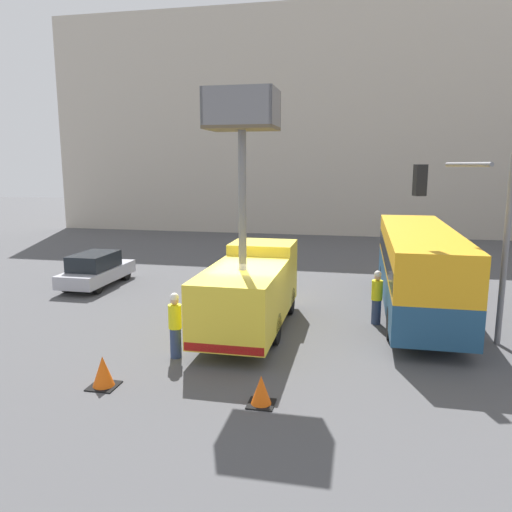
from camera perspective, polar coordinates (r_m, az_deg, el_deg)
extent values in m
plane|color=#4C4C4F|center=(16.35, -0.16, -9.13)|extent=(120.00, 120.00, 0.00)
cube|color=#BCB2A3|center=(44.23, 7.95, 14.47)|extent=(44.00, 10.00, 17.34)
cube|color=yellow|center=(18.53, 0.82, -1.80)|extent=(2.29, 1.95, 2.22)
cube|color=yellow|center=(15.48, -1.52, -4.95)|extent=(2.29, 4.56, 1.86)
cube|color=red|center=(13.68, -3.70, -10.52)|extent=(2.24, 0.10, 0.24)
cylinder|color=black|center=(18.99, -2.14, -4.80)|extent=(0.30, 0.97, 0.97)
cylinder|color=black|center=(18.63, 3.82, -5.12)|extent=(0.30, 0.97, 0.97)
cylinder|color=black|center=(15.99, -5.00, -7.78)|extent=(0.30, 0.97, 0.97)
cylinder|color=black|center=(15.55, 2.10, -8.28)|extent=(0.30, 0.97, 0.97)
cylinder|color=slate|center=(14.97, -1.57, 6.23)|extent=(0.24, 0.24, 4.16)
cube|color=brown|center=(14.97, -1.61, 14.39)|extent=(2.04, 1.53, 0.10)
cube|color=slate|center=(15.27, -5.35, 16.44)|extent=(0.08, 1.53, 1.05)
cube|color=slate|center=(14.82, 2.21, 16.66)|extent=(0.08, 1.53, 1.05)
cube|color=slate|center=(15.72, -0.98, 16.31)|extent=(2.04, 0.08, 1.05)
cube|color=slate|center=(14.32, -2.33, 16.88)|extent=(2.04, 0.08, 1.05)
cube|color=navy|center=(19.62, 17.91, -3.11)|extent=(2.41, 10.63, 1.21)
cube|color=orange|center=(19.36, 18.13, 0.74)|extent=(2.41, 10.63, 1.47)
cube|color=black|center=(19.40, 18.09, 0.10)|extent=(2.43, 10.21, 0.65)
cylinder|color=black|center=(22.85, 14.38, -2.40)|extent=(0.30, 1.06, 1.06)
cylinder|color=black|center=(23.05, 19.63, -2.58)|extent=(0.30, 1.06, 1.06)
cylinder|color=black|center=(16.49, 15.28, -7.40)|extent=(0.30, 1.06, 1.06)
cylinder|color=black|center=(16.76, 22.56, -7.55)|extent=(0.30, 1.06, 1.06)
cylinder|color=slate|center=(16.69, 26.61, 0.40)|extent=(0.18, 0.18, 5.77)
cylinder|color=slate|center=(15.85, 23.01, 9.62)|extent=(0.83, 2.68, 0.13)
cube|color=black|center=(15.31, 18.23, 8.23)|extent=(0.39, 0.39, 0.90)
sphere|color=red|center=(15.30, 18.29, 9.16)|extent=(0.20, 0.20, 0.20)
cylinder|color=navy|center=(14.69, -9.16, -9.76)|extent=(0.32, 0.32, 0.87)
cylinder|color=yellow|center=(14.44, -9.25, -6.85)|extent=(0.38, 0.38, 0.69)
sphere|color=tan|center=(14.31, -9.30, -5.08)|extent=(0.24, 0.24, 0.24)
sphere|color=white|center=(14.29, -9.32, -4.67)|extent=(0.25, 0.25, 0.25)
cylinder|color=navy|center=(17.91, 13.57, -6.22)|extent=(0.32, 0.32, 0.86)
cylinder|color=yellow|center=(17.71, 13.68, -3.81)|extent=(0.38, 0.38, 0.68)
sphere|color=tan|center=(17.61, 13.74, -2.36)|extent=(0.23, 0.23, 0.23)
sphere|color=white|center=(17.59, 13.75, -2.03)|extent=(0.25, 0.25, 0.25)
cube|color=black|center=(13.44, -16.99, -14.02)|extent=(0.70, 0.70, 0.03)
cone|color=#F25B0F|center=(13.29, -17.08, -12.50)|extent=(0.56, 0.56, 0.80)
cube|color=black|center=(12.03, 0.59, -16.54)|extent=(0.62, 0.62, 0.03)
cone|color=#F25B0F|center=(11.88, 0.59, -15.08)|extent=(0.50, 0.50, 0.71)
cube|color=#A8A8B2|center=(23.89, -17.68, -1.94)|extent=(1.72, 4.32, 0.58)
cube|color=black|center=(23.58, -18.02, -0.54)|extent=(1.51, 2.37, 0.69)
cylinder|color=black|center=(25.43, -17.62, -1.76)|extent=(0.22, 0.64, 0.64)
cylinder|color=black|center=(24.74, -14.64, -1.94)|extent=(0.22, 0.64, 0.64)
cylinder|color=black|center=(23.20, -20.85, -3.10)|extent=(0.22, 0.64, 0.64)
cylinder|color=black|center=(22.45, -17.67, -3.35)|extent=(0.22, 0.64, 0.64)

